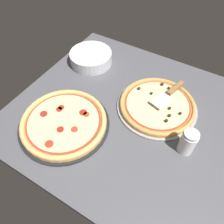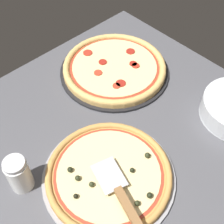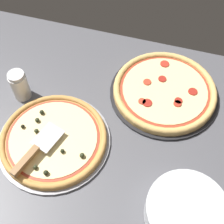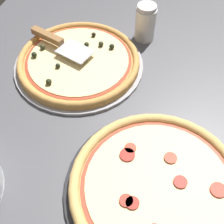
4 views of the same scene
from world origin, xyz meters
The scene contains 8 objects.
ground_plane centered at (0.00, 0.00, -1.80)cm, with size 120.43×99.83×3.60cm, color #4C4C51.
pizza_pan_front centered at (-5.26, -9.71, 0.50)cm, with size 39.50×39.50×1.00cm, color #939399.
pizza_front centered at (-5.26, -9.73, 2.25)cm, with size 37.13×37.13×3.63cm.
pizza_pan_back centered at (27.58, 22.20, 0.50)cm, with size 42.23×42.23×1.00cm, color black.
pizza_back centered at (27.57, 22.20, 2.46)cm, with size 39.70×39.70×3.01cm.
serving_spatula centered at (-8.67, -18.85, 5.41)cm, with size 10.70×22.23×2.00cm.
plate_stack centered at (42.62, -22.34, 3.50)cm, with size 24.44×24.44×7.00cm.
parmesan_shaker centered at (-24.91, 5.99, 6.04)cm, with size 6.65×6.65×12.27cm.
Camera 1 is at (-21.99, 61.86, 83.30)cm, focal length 35.00 mm.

